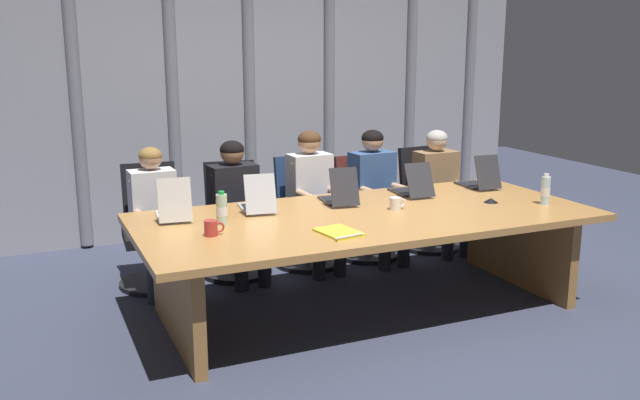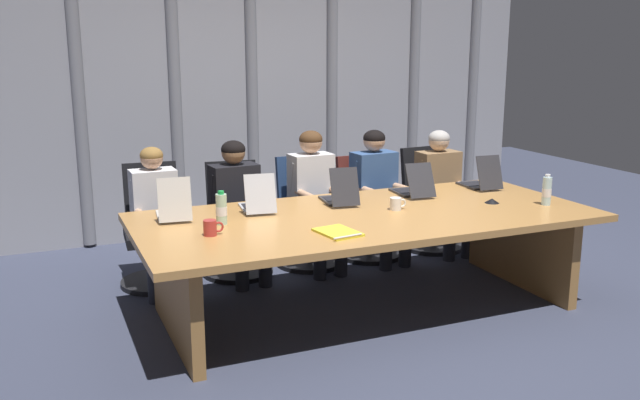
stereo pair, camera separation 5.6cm
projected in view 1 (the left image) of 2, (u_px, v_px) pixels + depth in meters
The scene contains 24 objects.
ground_plane at pixel (366, 309), 5.10m from camera, with size 12.43×12.43×0.00m, color #383D51.
conference_table at pixel (367, 234), 4.97m from camera, with size 3.29×1.46×0.73m.
curtain_backdrop at pixel (254, 88), 7.02m from camera, with size 6.21×0.17×2.96m.
laptop_left_end at pixel (174, 211), 4.77m from camera, with size 0.27×0.41×0.31m.
laptop_left_mid at pixel (257, 203), 5.01m from camera, with size 0.27×0.42×0.29m.
laptop_center at pixel (339, 196), 5.25m from camera, with size 0.27×0.43×0.29m.
laptop_right_mid at pixel (411, 188), 5.54m from camera, with size 0.25×0.44×0.28m.
laptop_right_end at pixel (478, 181), 5.82m from camera, with size 0.24×0.41×0.29m.
office_chair_left_end at pixel (154, 241), 5.57m from camera, with size 0.60×0.60×0.97m.
office_chair_left_mid at pixel (235, 233), 5.84m from camera, with size 0.60×0.60×0.94m.
office_chair_center at pixel (306, 224), 6.10m from camera, with size 0.60×0.60×0.95m.
office_chair_right_mid at pixel (365, 219), 6.33m from camera, with size 0.60×0.60×0.91m.
office_chair_right_end at pixel (428, 210), 6.60m from camera, with size 0.60×0.60×0.95m.
person_left_end at pixel (156, 212), 5.36m from camera, with size 0.37×0.55×1.14m.
person_left_mid at pixel (237, 202), 5.63m from camera, with size 0.43×0.57×1.15m.
person_center at pixel (314, 192), 5.89m from camera, with size 0.39×0.56×1.20m.
person_right_mid at pixel (377, 187), 6.14m from camera, with size 0.43×0.57×1.17m.
person_right_end at pixel (441, 183), 6.40m from camera, with size 0.40×0.55×1.14m.
water_bottle_primary at pixel (222, 209), 4.62m from camera, with size 0.08×0.08×0.23m.
water_bottle_secondary at pixel (545, 190), 5.20m from camera, with size 0.07×0.07×0.24m.
coffee_mug_near at pixel (212, 228), 4.36m from camera, with size 0.13×0.09×0.10m.
coffee_mug_far at pixel (396, 204), 5.04m from camera, with size 0.13×0.09×0.09m.
conference_mic_left_side at pixel (491, 200), 5.28m from camera, with size 0.11×0.11×0.04m, color black.
spiral_notepad at pixel (339, 232), 4.42m from camera, with size 0.26×0.34×0.03m.
Camera 1 is at (-2.24, -4.24, 1.93)m, focal length 38.50 mm.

